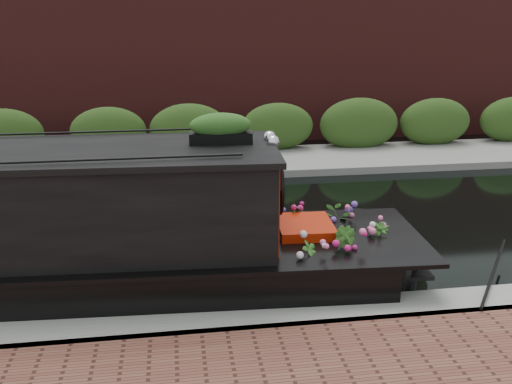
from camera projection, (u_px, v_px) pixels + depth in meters
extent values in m
plane|color=black|center=(207.00, 232.00, 9.75)|extent=(80.00, 80.00, 0.00)
cube|color=gray|center=(225.00, 336.00, 6.64)|extent=(40.00, 0.60, 0.50)
cube|color=gray|center=(196.00, 167.00, 13.70)|extent=(40.00, 2.40, 0.34)
cube|color=#284416|center=(194.00, 158.00, 14.55)|extent=(40.00, 1.10, 2.80)
cube|color=#4B1B19|center=(191.00, 140.00, 16.53)|extent=(40.00, 1.00, 8.00)
cube|color=#B12007|center=(270.00, 193.00, 7.52)|extent=(0.14, 1.62, 1.25)
cube|color=black|center=(177.00, 214.00, 6.55)|extent=(0.83, 0.07, 0.51)
cube|color=#B12007|center=(304.00, 238.00, 7.79)|extent=(0.78, 0.87, 0.46)
sphere|color=silver|center=(273.00, 142.00, 7.18)|extent=(0.17, 0.17, 0.17)
sphere|color=silver|center=(270.00, 137.00, 7.42)|extent=(0.17, 0.17, 0.17)
cube|color=black|center=(221.00, 138.00, 7.20)|extent=(0.80, 0.28, 0.14)
ellipsoid|color=orange|center=(220.00, 124.00, 7.14)|extent=(0.87, 0.26, 0.22)
imported|color=#2B5A1E|center=(309.00, 259.00, 7.12)|extent=(0.30, 0.30, 0.48)
imported|color=#2B5A1E|center=(347.00, 250.00, 7.24)|extent=(0.42, 0.41, 0.60)
imported|color=#2B5A1E|center=(340.00, 224.00, 8.28)|extent=(0.46, 0.40, 0.49)
imported|color=#2B5A1E|center=(378.00, 240.00, 7.73)|extent=(0.36, 0.36, 0.47)
imported|color=#2B5A1E|center=(296.00, 219.00, 8.30)|extent=(0.25, 0.34, 0.62)
cylinder|color=olive|center=(415.00, 263.00, 8.17)|extent=(0.32, 0.32, 0.32)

